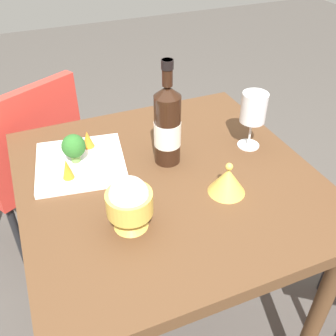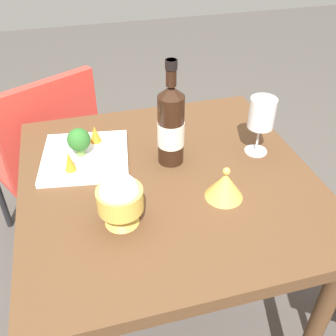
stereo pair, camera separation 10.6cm
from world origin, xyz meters
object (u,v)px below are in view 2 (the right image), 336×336
Objects in this scene: rice_bowl_lid at (225,185)px; serving_plate at (85,157)px; broccoli_floret at (79,140)px; chair_by_wall at (48,149)px; wine_glass at (262,115)px; wine_bottle at (171,125)px; rice_bowl at (120,199)px; carrot_garnish_left at (95,134)px; carrot_garnish_right at (69,161)px.

rice_bowl_lid is 0.43m from serving_plate.
chair_by_wall is at bearing -162.73° from broccoli_floret.
wine_bottle is at bearing -95.28° from wine_glass.
rice_bowl_lid is at bearing 94.65° from rice_bowl.
carrot_garnish_left is (0.37, 0.18, 0.26)m from chair_by_wall.
carrot_garnish_left is (-0.16, -0.47, -0.09)m from wine_glass.
wine_glass is at bearing 84.72° from wine_bottle.
wine_glass is at bearing 79.17° from serving_plate.
serving_plate is (-0.07, -0.24, -0.11)m from wine_bottle.
rice_bowl is 2.70× the size of carrot_garnish_left.
broccoli_floret is 1.43× the size of carrot_garnish_right.
rice_bowl_lid reaches higher than serving_plate.
broccoli_floret is at bearing -39.81° from carrot_garnish_left.
broccoli_floret is at bearing -101.06° from wine_glass.
wine_bottle reaches higher than rice_bowl.
chair_by_wall is at bearing -142.45° from wine_bottle.
broccoli_floret is 0.08m from carrot_garnish_right.
chair_by_wall reaches higher than serving_plate.
wine_bottle is 3.10× the size of rice_bowl_lid.
rice_bowl_lid is at bearing -83.81° from chair_by_wall.
rice_bowl_lid is 0.44m from broccoli_floret.
rice_bowl is 0.50× the size of serving_plate.
wine_glass is (0.53, 0.65, 0.35)m from chair_by_wall.
rice_bowl_lid is at bearing 52.19° from broccoli_floret.
rice_bowl is (0.72, 0.20, 0.30)m from chair_by_wall.
rice_bowl is at bearing 12.03° from serving_plate.
rice_bowl is 0.30m from broccoli_floret.
serving_plate is (-0.26, -0.34, -0.03)m from rice_bowl_lid.
rice_bowl is 2.37× the size of carrot_garnish_right.
rice_bowl_lid reaches higher than carrot_garnish_right.
wine_glass is at bearing 70.87° from carrot_garnish_left.
chair_by_wall reaches higher than carrot_garnish_left.
broccoli_floret is 1.63× the size of carrot_garnish_left.
rice_bowl_lid is at bearing 25.58° from wine_bottle.
wine_bottle reaches higher than carrot_garnish_left.
wine_bottle is (0.50, 0.39, 0.34)m from chair_by_wall.
rice_bowl is 0.28m from rice_bowl_lid.
carrot_garnish_left is 0.88× the size of carrot_garnish_right.
wine_bottle is at bearing 55.95° from carrot_garnish_left.
wine_bottle is at bearing 73.20° from broccoli_floret.
rice_bowl reaches higher than broccoli_floret.
wine_glass is 0.26m from rice_bowl_lid.
rice_bowl_lid is 1.90× the size of carrot_garnish_left.
rice_bowl_lid is (0.17, -0.17, -0.09)m from wine_glass.
wine_bottle is at bearing -154.42° from rice_bowl_lid.
chair_by_wall reaches higher than carrot_garnish_right.
wine_bottle is 0.27m from broccoli_floret.
broccoli_floret is at bearing -101.09° from chair_by_wall.
broccoli_floret reaches higher than chair_by_wall.
broccoli_floret reaches higher than serving_plate.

